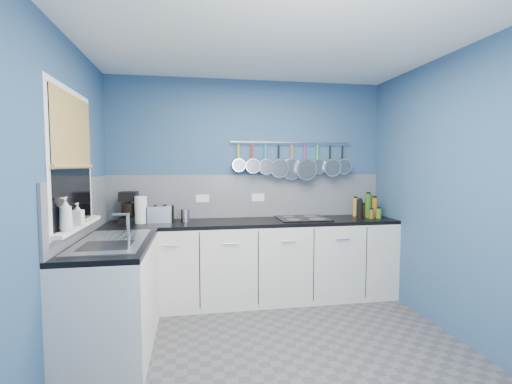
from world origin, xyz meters
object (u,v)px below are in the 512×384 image
object	(u,v)px
coffee_maker	(129,207)
toaster	(160,214)
soap_bottle_b	(78,214)
soap_bottle_a	(66,214)
paper_towel	(141,210)
canister	(185,215)
hob	(303,218)

from	to	relation	value
coffee_maker	toaster	xyz separation A→B (m)	(0.33, -0.04, -0.08)
soap_bottle_b	soap_bottle_a	bearing A→B (deg)	-90.00
soap_bottle_a	toaster	size ratio (longest dim) A/B	0.88
paper_towel	coffee_maker	size ratio (longest dim) A/B	0.86
soap_bottle_a	toaster	distance (m)	1.40
coffee_maker	canister	distance (m)	0.61
soap_bottle_a	paper_towel	world-z (taller)	soap_bottle_a
paper_towel	canister	size ratio (longest dim) A/B	2.10
soap_bottle_a	soap_bottle_b	world-z (taller)	soap_bottle_a
toaster	canister	size ratio (longest dim) A/B	2.00
canister	paper_towel	bearing A→B (deg)	-174.51
coffee_maker	hob	size ratio (longest dim) A/B	0.59
coffee_maker	hob	xyz separation A→B (m)	(1.91, -0.08, -0.16)
canister	soap_bottle_a	bearing A→B (deg)	-121.48
toaster	canister	bearing A→B (deg)	-7.63
paper_towel	canister	bearing A→B (deg)	5.49
paper_towel	toaster	bearing A→B (deg)	13.83
soap_bottle_a	coffee_maker	bearing A→B (deg)	81.84
toaster	hob	world-z (taller)	toaster
canister	toaster	bearing A→B (deg)	179.31
soap_bottle_a	toaster	bearing A→B (deg)	67.98
toaster	hob	xyz separation A→B (m)	(1.58, -0.04, -0.08)
soap_bottle_a	coffee_maker	size ratio (longest dim) A/B	0.73
paper_towel	hob	size ratio (longest dim) A/B	0.51
soap_bottle_b	toaster	bearing A→B (deg)	63.16
toaster	soap_bottle_b	bearing A→B (deg)	-123.78
soap_bottle_b	canister	world-z (taller)	soap_bottle_b
soap_bottle_a	canister	xyz separation A→B (m)	(0.79, 1.29, -0.20)
soap_bottle_b	paper_towel	size ratio (longest dim) A/B	0.60
canister	hob	size ratio (longest dim) A/B	0.24
soap_bottle_a	hob	distance (m)	2.46
coffee_maker	paper_towel	bearing A→B (deg)	-30.08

